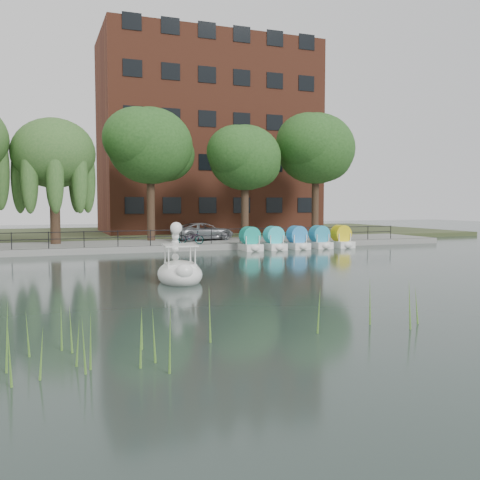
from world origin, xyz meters
TOP-DOWN VIEW (x-y plane):
  - ground_plane at (0.00, 0.00)m, footprint 120.00×120.00m
  - promenade at (0.00, 16.00)m, footprint 40.00×6.00m
  - kerb at (0.00, 13.05)m, footprint 40.00×0.25m
  - land_strip at (0.00, 30.00)m, footprint 60.00×22.00m
  - railing at (0.00, 13.25)m, footprint 32.00×0.05m
  - apartment_building at (7.00, 29.97)m, footprint 20.00×10.07m
  - willow_mid at (-7.50, 17.00)m, footprint 5.32×5.32m
  - broadleaf_center at (-1.00, 18.00)m, footprint 6.00×6.00m
  - broadleaf_right at (6.00, 17.50)m, footprint 5.40×5.40m
  - broadleaf_far at (12.50, 18.50)m, footprint 6.30×6.30m
  - minivan at (2.54, 16.83)m, footprint 3.38×5.54m
  - bicycle at (0.73, 13.68)m, footprint 1.27×1.81m
  - swan_boat at (-3.43, 0.29)m, footprint 1.99×2.90m
  - pedal_boat_row at (7.67, 12.12)m, footprint 7.95×1.70m

SIDE VIEW (x-z plane):
  - ground_plane at x=0.00m, z-range 0.00..0.00m
  - land_strip at x=0.00m, z-range 0.00..0.36m
  - promenade at x=0.00m, z-range 0.00..0.40m
  - kerb at x=0.00m, z-range 0.00..0.40m
  - swan_boat at x=-3.43m, z-range -0.65..1.66m
  - pedal_boat_row at x=7.67m, z-range -0.09..1.31m
  - bicycle at x=0.73m, z-range 0.40..1.40m
  - minivan at x=2.54m, z-range 0.40..1.84m
  - railing at x=0.00m, z-range 0.65..1.65m
  - willow_mid at x=-7.50m, z-range 2.17..10.32m
  - broadleaf_right at x=6.00m, z-range 2.22..10.55m
  - broadleaf_center at x=-1.00m, z-range 2.44..11.69m
  - broadleaf_far at x=12.50m, z-range 2.54..12.25m
  - apartment_building at x=7.00m, z-range 0.36..18.36m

